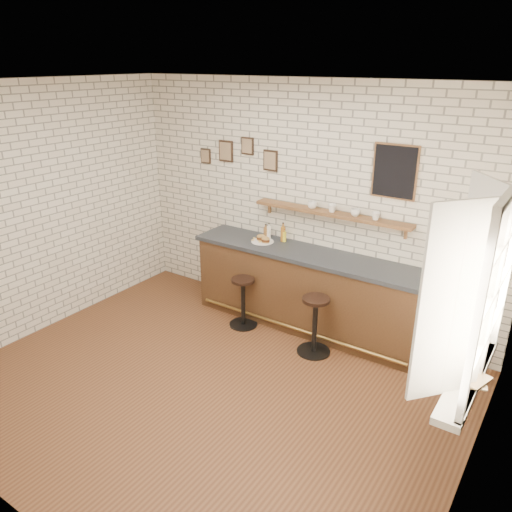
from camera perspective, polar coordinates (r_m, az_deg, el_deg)
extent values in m
plane|color=brown|center=(5.41, -5.62, -14.64)|extent=(5.00, 5.00, 0.00)
cube|color=#4E321C|center=(6.26, 6.01, -4.17)|extent=(3.00, 0.58, 0.96)
cube|color=#2D333A|center=(6.06, 6.19, 0.14)|extent=(3.10, 0.62, 0.05)
cylinder|color=olive|center=(6.18, 4.45, -8.26)|extent=(2.79, 0.04, 0.04)
cylinder|color=white|center=(6.37, 0.75, 1.68)|extent=(0.28, 0.28, 0.01)
cylinder|color=#E9C252|center=(6.36, 1.37, 1.71)|extent=(0.05, 0.05, 0.00)
cylinder|color=#E9C252|center=(6.35, 0.91, 1.67)|extent=(0.05, 0.05, 0.00)
cylinder|color=#E9C252|center=(6.48, 0.32, 2.10)|extent=(0.06, 0.06, 0.00)
cylinder|color=#E9C252|center=(6.38, 1.22, 1.77)|extent=(0.06, 0.06, 0.00)
cylinder|color=#E9C252|center=(6.40, -0.37, 1.84)|extent=(0.06, 0.06, 0.00)
cylinder|color=#E9C252|center=(6.34, 1.19, 1.65)|extent=(0.04, 0.04, 0.00)
cylinder|color=#E9C252|center=(6.33, 0.45, 1.60)|extent=(0.05, 0.05, 0.00)
cylinder|color=#E9C252|center=(6.39, -0.40, 1.80)|extent=(0.04, 0.04, 0.00)
cylinder|color=#E9C252|center=(6.46, -0.19, 2.04)|extent=(0.05, 0.05, 0.00)
cylinder|color=#E9C252|center=(6.32, 0.90, 1.56)|extent=(0.06, 0.06, 0.00)
cylinder|color=#E9C252|center=(6.44, 0.17, 1.98)|extent=(0.04, 0.04, 0.00)
cylinder|color=brown|center=(6.52, 1.11, 2.73)|extent=(0.06, 0.06, 0.14)
cylinder|color=brown|center=(6.49, 1.11, 3.44)|extent=(0.02, 0.02, 0.03)
cylinder|color=black|center=(6.48, 1.11, 3.62)|extent=(0.02, 0.02, 0.01)
cylinder|color=white|center=(6.49, 1.48, 2.72)|extent=(0.05, 0.05, 0.16)
cylinder|color=white|center=(6.46, 1.49, 3.53)|extent=(0.02, 0.02, 0.04)
cylinder|color=black|center=(6.45, 1.49, 3.73)|extent=(0.02, 0.02, 0.01)
cylinder|color=#A6641A|center=(6.38, 3.09, 2.52)|extent=(0.06, 0.06, 0.19)
cylinder|color=#A6641A|center=(6.34, 3.11, 3.53)|extent=(0.02, 0.02, 0.04)
cylinder|color=black|center=(6.33, 3.12, 3.77)|extent=(0.02, 0.02, 0.01)
cylinder|color=yellow|center=(6.38, 3.24, 2.23)|extent=(0.05, 0.05, 0.13)
cylinder|color=yellow|center=(6.35, 3.25, 2.90)|extent=(0.02, 0.02, 0.03)
cylinder|color=maroon|center=(6.35, 3.26, 3.06)|extent=(0.03, 0.03, 0.01)
cylinder|color=black|center=(6.48, -1.46, -7.79)|extent=(0.36, 0.36, 0.02)
cylinder|color=black|center=(6.33, -1.48, -5.37)|extent=(0.05, 0.05, 0.60)
cylinder|color=black|center=(6.20, -1.51, -2.77)|extent=(0.30, 0.30, 0.04)
cylinder|color=black|center=(5.97, 6.58, -10.74)|extent=(0.39, 0.39, 0.02)
cylinder|color=black|center=(5.80, 6.72, -7.98)|extent=(0.06, 0.06, 0.64)
cylinder|color=black|center=(5.64, 6.87, -4.96)|extent=(0.41, 0.41, 0.04)
cube|color=brown|center=(6.01, 8.48, 4.84)|extent=(2.00, 0.18, 0.04)
cube|color=brown|center=(6.50, 1.56, 5.64)|extent=(0.03, 0.04, 0.16)
cube|color=brown|center=(5.79, 16.77, 2.65)|extent=(0.03, 0.04, 0.16)
imported|color=white|center=(6.09, 6.45, 5.81)|extent=(0.15, 0.15, 0.09)
imported|color=white|center=(5.98, 8.69, 5.43)|extent=(0.14, 0.14, 0.10)
imported|color=white|center=(5.86, 11.29, 4.89)|extent=(0.13, 0.13, 0.09)
imported|color=white|center=(5.78, 13.52, 4.47)|extent=(0.11, 0.11, 0.09)
cube|color=black|center=(6.76, -3.45, 11.88)|extent=(0.22, 0.02, 0.28)
cube|color=black|center=(6.54, -0.97, 12.47)|extent=(0.18, 0.02, 0.22)
cube|color=black|center=(6.37, 1.66, 10.86)|extent=(0.20, 0.02, 0.26)
cube|color=black|center=(6.99, -5.76, 11.31)|extent=(0.16, 0.02, 0.20)
cube|color=black|center=(5.69, 15.58, 9.27)|extent=(0.46, 0.02, 0.56)
cube|color=white|center=(4.30, 23.06, -12.58)|extent=(0.20, 1.35, 0.06)
cube|color=white|center=(4.29, 23.99, -12.80)|extent=(0.05, 1.30, 0.06)
cube|color=white|center=(3.40, 23.88, -7.39)|extent=(0.05, 0.06, 1.50)
cube|color=white|center=(4.50, 26.95, -0.89)|extent=(0.05, 0.06, 1.50)
cube|color=white|center=(3.69, 22.55, -4.89)|extent=(0.40, 0.46, 1.46)
cube|color=white|center=(4.23, 24.36, -1.77)|extent=(0.40, 0.46, 1.46)
imported|color=tan|center=(4.18, 22.54, -12.82)|extent=(0.22, 0.26, 0.02)
imported|color=tan|center=(4.21, 22.70, -12.34)|extent=(0.23, 0.27, 0.02)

